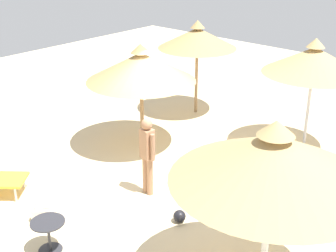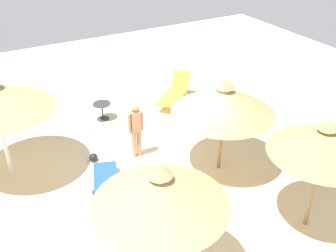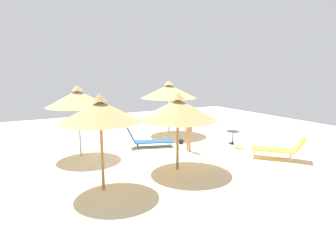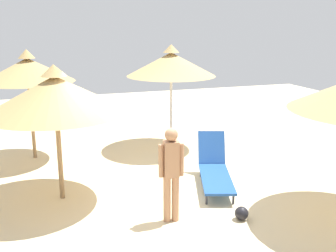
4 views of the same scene
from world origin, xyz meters
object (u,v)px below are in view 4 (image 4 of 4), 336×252
(parasol_umbrella_far_left, at_px, (55,94))
(person_standing_near_right, at_px, (171,170))
(parasol_umbrella_center, at_px, (171,64))
(lounge_chair_far_right, at_px, (215,168))
(beach_ball, at_px, (242,213))
(parasol_umbrella_front, at_px, (28,70))

(parasol_umbrella_far_left, xyz_separation_m, person_standing_near_right, (1.59, 1.72, -1.12))
(parasol_umbrella_far_left, xyz_separation_m, parasol_umbrella_center, (-2.54, 3.16, 0.22))
(parasol_umbrella_far_left, height_order, lounge_chair_far_right, parasol_umbrella_far_left)
(parasol_umbrella_center, xyz_separation_m, beach_ball, (4.49, -0.26, -2.17))
(parasol_umbrella_center, bearing_deg, parasol_umbrella_front, -93.24)
(person_standing_near_right, bearing_deg, lounge_chair_far_right, 131.67)
(parasol_umbrella_far_left, relative_size, beach_ball, 11.03)
(parasol_umbrella_far_left, bearing_deg, parasol_umbrella_front, -170.35)
(lounge_chair_far_right, relative_size, person_standing_near_right, 1.25)
(beach_ball, bearing_deg, person_standing_near_right, -107.28)
(parasol_umbrella_front, distance_m, beach_ball, 6.16)
(beach_ball, bearing_deg, parasol_umbrella_far_left, -123.95)
(parasol_umbrella_front, height_order, lounge_chair_far_right, parasol_umbrella_front)
(parasol_umbrella_far_left, distance_m, lounge_chair_far_right, 3.60)
(parasol_umbrella_center, relative_size, lounge_chair_far_right, 1.34)
(parasol_umbrella_center, distance_m, lounge_chair_far_right, 3.45)
(parasol_umbrella_front, distance_m, parasol_umbrella_center, 3.63)
(parasol_umbrella_center, relative_size, person_standing_near_right, 1.68)
(parasol_umbrella_front, relative_size, beach_ball, 11.37)
(parasol_umbrella_front, bearing_deg, lounge_chair_far_right, 49.68)
(parasol_umbrella_far_left, bearing_deg, beach_ball, 56.05)
(parasol_umbrella_center, distance_m, person_standing_near_right, 4.57)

